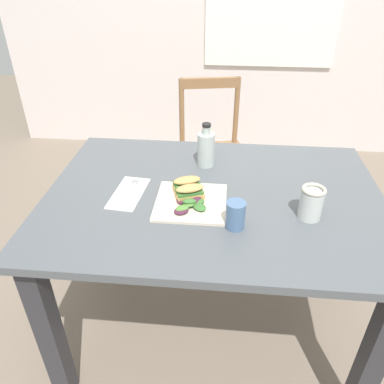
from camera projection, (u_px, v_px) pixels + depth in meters
The scene contains 12 objects.
ground_plane at pixel (234, 338), 1.72m from camera, with size 8.11×8.11×0.00m, color #7A6B5B.
dining_table at pixel (213, 221), 1.45m from camera, with size 1.24×0.88×0.74m.
chair_wooden_far at pixel (211, 153), 2.31m from camera, with size 0.47×0.47×0.87m.
plate_lunch at pixel (191, 202), 1.33m from camera, with size 0.25×0.25×0.01m, color beige.
sandwich_half_front at pixel (190, 192), 1.32m from camera, with size 0.11×0.09×0.06m.
sandwich_half_back at pixel (187, 184), 1.37m from camera, with size 0.11×0.09×0.06m.
salad_mixed_greens at pixel (189, 204), 1.29m from camera, with size 0.13×0.14×0.03m.
napkin_folded at pixel (129, 193), 1.38m from camera, with size 0.10×0.22×0.00m, color white.
fork_on_napkin at pixel (130, 190), 1.40m from camera, with size 0.04×0.19×0.00m.
bottle_cold_brew at pixel (206, 151), 1.54m from camera, with size 0.07×0.07×0.18m.
mason_jar_iced_tea at pixel (311, 204), 1.24m from camera, with size 0.08×0.08×0.11m.
cup_extra_side at pixel (235, 215), 1.19m from camera, with size 0.06×0.06×0.09m, color #4C6B93.
Camera 1 is at (-0.09, -1.09, 1.49)m, focal length 35.02 mm.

